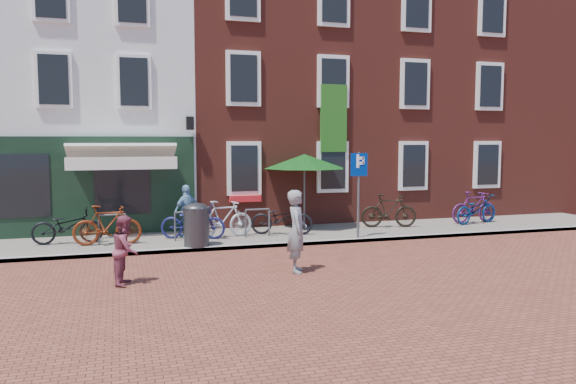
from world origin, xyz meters
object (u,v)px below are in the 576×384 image
object	(u,v)px
woman	(297,231)
bicycle_6	(476,209)
bicycle_2	(193,222)
bicycle_7	(474,207)
litter_bin	(196,222)
bicycle_0	(67,226)
cafe_person	(187,211)
bicycle_1	(107,225)
parking_sign	(359,179)
bicycle_4	(282,218)
bicycle_5	(389,211)
bicycle_3	(223,219)
boy	(126,250)
parasol	(304,159)

from	to	relation	value
woman	bicycle_6	world-z (taller)	woman
woman	bicycle_2	size ratio (longest dim) A/B	0.99
bicycle_6	bicycle_7	distance (m)	0.16
litter_bin	bicycle_2	size ratio (longest dim) A/B	0.67
bicycle_7	bicycle_0	bearing A→B (deg)	85.30
cafe_person	bicycle_1	distance (m)	2.28
parking_sign	bicycle_6	size ratio (longest dim) A/B	1.33
bicycle_0	bicycle_1	world-z (taller)	bicycle_1
bicycle_4	bicycle_5	bearing A→B (deg)	-64.51
bicycle_1	bicycle_7	distance (m)	11.78
bicycle_4	bicycle_0	bearing A→B (deg)	108.87
bicycle_2	woman	bearing A→B (deg)	-138.33
cafe_person	woman	bearing A→B (deg)	80.75
bicycle_4	bicycle_3	bearing A→B (deg)	112.34
cafe_person	bicycle_2	xyz separation A→B (m)	(0.12, -0.32, -0.28)
woman	bicycle_2	distance (m)	4.62
parking_sign	bicycle_4	world-z (taller)	parking_sign
cafe_person	bicycle_7	xyz separation A→B (m)	(9.58, -0.03, -0.22)
bicycle_4	boy	bearing A→B (deg)	154.22
litter_bin	parasol	xyz separation A→B (m)	(3.71, 2.10, 1.58)
bicycle_2	bicycle_3	bearing A→B (deg)	-74.71
bicycle_0	bicycle_3	size ratio (longest dim) A/B	1.03
parasol	bicycle_6	bearing A→B (deg)	-8.10
cafe_person	bicycle_3	distance (m)	1.07
parasol	cafe_person	bearing A→B (deg)	-170.23
bicycle_0	litter_bin	bearing A→B (deg)	-112.06
parasol	bicycle_4	world-z (taller)	parasol
woman	cafe_person	xyz separation A→B (m)	(-1.85, 4.59, -0.05)
litter_bin	woman	xyz separation A→B (m)	(1.78, -3.14, 0.18)
boy	bicycle_2	distance (m)	4.66
boy	bicycle_0	world-z (taller)	boy
bicycle_3	bicycle_7	bearing A→B (deg)	-98.83
bicycle_2	bicycle_6	distance (m)	9.45
bicycle_3	bicycle_7	world-z (taller)	same
bicycle_0	bicycle_5	world-z (taller)	bicycle_5
bicycle_0	bicycle_2	size ratio (longest dim) A/B	1.00
litter_bin	boy	world-z (taller)	boy
woman	bicycle_0	bearing A→B (deg)	63.79
bicycle_3	bicycle_4	world-z (taller)	bicycle_3
cafe_person	bicycle_1	world-z (taller)	cafe_person
parking_sign	cafe_person	distance (m)	5.01
parasol	bicycle_3	xyz separation A→B (m)	(-2.80, -1.03, -1.67)
litter_bin	bicycle_5	distance (m)	6.48
bicycle_7	woman	bearing A→B (deg)	115.45
cafe_person	bicycle_7	bearing A→B (deg)	148.67
litter_bin	bicycle_7	bearing A→B (deg)	8.50
parasol	bicycle_3	bearing A→B (deg)	-159.77
woman	bicycle_4	world-z (taller)	woman
bicycle_4	parasol	bearing A→B (deg)	-25.20
parasol	bicycle_7	distance (m)	6.08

